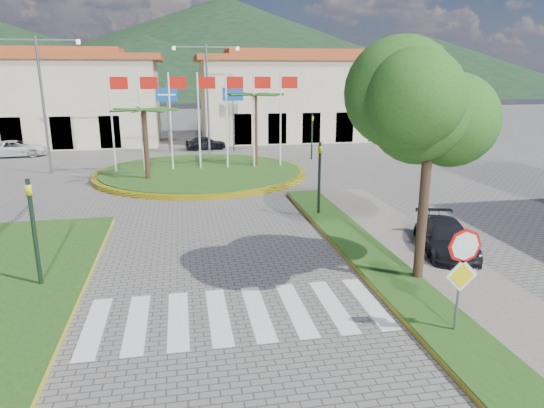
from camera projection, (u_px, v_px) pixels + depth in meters
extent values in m
cube|color=gray|center=(496.00, 329.00, 11.44)|extent=(4.00, 28.00, 0.15)
cube|color=#1E4714|center=(450.00, 333.00, 11.23)|extent=(1.60, 28.00, 0.18)
cube|color=silver|center=(234.00, 314.00, 12.29)|extent=(8.00, 3.00, 0.01)
cylinder|color=yellow|center=(201.00, 173.00, 29.34)|extent=(12.70, 12.70, 0.24)
cylinder|color=#1E4714|center=(201.00, 172.00, 29.33)|extent=(12.00, 12.00, 0.30)
cylinder|color=black|center=(146.00, 147.00, 26.41)|extent=(0.28, 0.28, 4.05)
cylinder|color=black|center=(255.00, 133.00, 30.34)|extent=(0.28, 0.28, 4.68)
cylinder|color=silver|center=(112.00, 126.00, 28.17)|extent=(0.10, 0.10, 6.00)
cube|color=#B5130B|center=(119.00, 83.00, 27.64)|extent=(1.00, 0.03, 0.70)
cylinder|color=silver|center=(142.00, 125.00, 28.47)|extent=(0.10, 0.10, 6.00)
cube|color=#B5130B|center=(149.00, 83.00, 27.94)|extent=(1.00, 0.03, 0.70)
cylinder|color=silver|center=(171.00, 124.00, 28.76)|extent=(0.10, 0.10, 6.00)
cube|color=#B5130B|center=(178.00, 83.00, 28.24)|extent=(1.00, 0.03, 0.70)
cylinder|color=silver|center=(199.00, 124.00, 29.06)|extent=(0.10, 0.10, 6.00)
cube|color=#B5130B|center=(207.00, 83.00, 28.54)|extent=(1.00, 0.03, 0.70)
cylinder|color=silver|center=(227.00, 123.00, 29.36)|extent=(0.10, 0.10, 6.00)
cube|color=#B5130B|center=(235.00, 83.00, 28.84)|extent=(1.00, 0.03, 0.70)
cylinder|color=silver|center=(254.00, 123.00, 29.66)|extent=(0.10, 0.10, 6.00)
cube|color=#B5130B|center=(262.00, 83.00, 29.14)|extent=(1.00, 0.03, 0.70)
cylinder|color=silver|center=(280.00, 122.00, 29.96)|extent=(0.10, 0.10, 6.00)
cube|color=#B5130B|center=(289.00, 83.00, 29.43)|extent=(1.00, 0.03, 0.70)
cylinder|color=slate|center=(459.00, 287.00, 10.94)|extent=(0.07, 0.07, 2.50)
cylinder|color=red|center=(465.00, 246.00, 10.64)|extent=(0.80, 0.03, 0.80)
cube|color=yellow|center=(462.00, 276.00, 10.81)|extent=(0.78, 0.03, 0.78)
cylinder|color=black|center=(423.00, 210.00, 13.65)|extent=(0.28, 0.28, 4.40)
ellipsoid|color=#1D5015|center=(432.00, 101.00, 12.87)|extent=(3.60, 3.60, 3.20)
cylinder|color=black|center=(35.00, 236.00, 13.31)|extent=(0.12, 0.12, 3.20)
imported|color=#D0CF13|center=(30.00, 201.00, 13.05)|extent=(0.15, 0.18, 0.90)
cylinder|color=black|center=(319.00, 180.00, 20.27)|extent=(0.12, 0.12, 3.20)
imported|color=#D0CF13|center=(320.00, 157.00, 20.01)|extent=(0.15, 0.18, 0.90)
cylinder|color=black|center=(312.00, 137.00, 34.18)|extent=(0.12, 0.12, 3.20)
imported|color=#D0CF13|center=(312.00, 123.00, 33.92)|extent=(0.18, 0.15, 0.90)
cylinder|color=slate|center=(168.00, 119.00, 36.88)|extent=(0.12, 0.12, 5.20)
cube|color=#1048AF|center=(167.00, 95.00, 36.35)|extent=(1.60, 0.05, 1.00)
cylinder|color=slate|center=(233.00, 118.00, 37.77)|extent=(0.12, 0.12, 5.20)
cube|color=#1048AF|center=(233.00, 94.00, 37.25)|extent=(1.60, 0.05, 1.00)
cylinder|color=slate|center=(208.00, 100.00, 36.10)|extent=(0.16, 0.16, 8.00)
cube|color=slate|center=(189.00, 47.00, 34.90)|extent=(2.40, 0.08, 0.08)
cube|color=slate|center=(222.00, 47.00, 35.33)|extent=(2.40, 0.08, 0.08)
cylinder|color=slate|center=(44.00, 107.00, 28.61)|extent=(0.16, 0.16, 8.00)
cube|color=slate|center=(13.00, 39.00, 27.41)|extent=(2.40, 0.08, 0.08)
cube|color=slate|center=(58.00, 40.00, 27.84)|extent=(2.40, 0.08, 0.08)
cube|color=beige|center=(25.00, 103.00, 41.13)|extent=(22.00, 9.00, 7.00)
cube|color=#A2451F|center=(19.00, 57.00, 40.16)|extent=(23.32, 9.54, 0.50)
cube|color=#A2451F|center=(18.00, 51.00, 40.03)|extent=(16.50, 4.95, 0.60)
cube|color=beige|center=(299.00, 100.00, 45.43)|extent=(18.00, 9.00, 7.00)
cube|color=#A2451F|center=(300.00, 59.00, 44.46)|extent=(19.08, 9.54, 0.50)
cube|color=#A2451F|center=(300.00, 53.00, 44.33)|extent=(13.50, 4.95, 0.60)
cone|color=black|center=(226.00, 45.00, 159.12)|extent=(180.00, 180.00, 30.00)
cone|color=black|center=(415.00, 63.00, 146.80)|extent=(120.00, 120.00, 18.00)
cone|color=black|center=(143.00, 66.00, 127.99)|extent=(110.00, 110.00, 16.00)
imported|color=silver|center=(16.00, 149.00, 35.62)|extent=(4.52, 2.55, 1.19)
imported|color=black|center=(206.00, 143.00, 38.96)|extent=(3.38, 1.82, 1.09)
imported|color=black|center=(286.00, 136.00, 42.87)|extent=(3.61, 1.54, 1.16)
imported|color=black|center=(445.00, 238.00, 16.33)|extent=(2.52, 4.11, 1.11)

